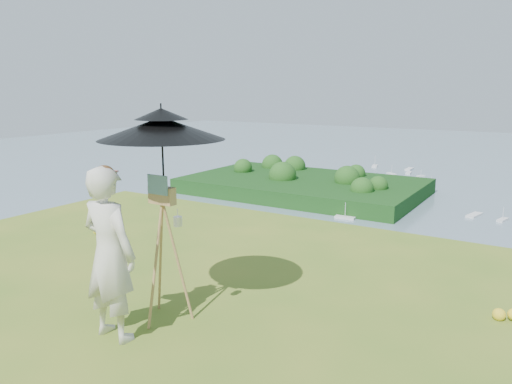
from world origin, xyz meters
The scene contains 7 objects.
peninsula centered at (-75.00, 155.00, -29.00)m, with size 90.00×60.00×12.00m, color black, non-canonical shape.
slope_trees centered at (0.00, 35.00, -15.00)m, with size 110.00×50.00×6.00m, color #235218, non-canonical shape.
moored_boats centered at (-12.50, 161.00, -33.65)m, with size 140.00×140.00×0.70m, color silver, non-canonical shape.
painter centered at (-1.65, 1.72, 0.88)m, with size 0.64×0.42×1.75m, color beige.
field_easel centered at (-1.47, 2.31, 0.80)m, with size 0.61×0.61×1.60m, color #94623E, non-canonical shape.
sun_umbrella centered at (-1.47, 2.34, 1.82)m, with size 1.29×1.29×1.00m, color black, non-canonical shape.
painter_cap centered at (-1.65, 1.72, 1.70)m, with size 0.20×0.23×0.10m, color #C46B6B, non-canonical shape.
Camera 1 is at (2.02, -1.48, 2.47)m, focal length 35.00 mm.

